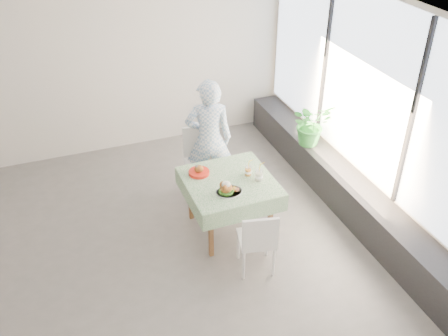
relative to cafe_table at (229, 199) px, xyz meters
name	(u,v)px	position (x,y,z in m)	size (l,w,h in m)	color
floor	(136,248)	(-1.18, 0.06, -0.46)	(6.00, 6.00, 0.00)	#5C5A58
ceiling	(107,16)	(-1.18, 0.06, 2.34)	(6.00, 6.00, 0.00)	white
wall_back	(90,67)	(-1.18, 2.56, 0.94)	(6.00, 0.02, 2.80)	silver
wall_front	(198,327)	(-1.18, -2.44, 0.94)	(6.00, 0.02, 2.80)	silver
wall_right	(364,105)	(1.82, 0.06, 0.94)	(0.02, 5.00, 2.80)	silver
window_pane	(365,86)	(1.79, 0.06, 1.19)	(0.01, 4.80, 2.18)	#D1E0F9
window_ledge	(338,184)	(1.62, 0.06, -0.21)	(0.40, 4.80, 0.50)	black
cafe_table	(229,199)	(0.00, 0.00, 0.00)	(1.05, 1.05, 0.74)	brown
chair_far	(202,175)	(-0.06, 0.85, -0.17)	(0.52, 0.52, 0.96)	white
chair_near	(256,251)	(0.03, -0.76, -0.20)	(0.47, 0.47, 0.83)	white
diner	(209,139)	(0.04, 0.85, 0.39)	(0.62, 0.40, 1.69)	#82A8D0
main_dish	(228,189)	(-0.11, -0.23, 0.33)	(0.31, 0.31, 0.16)	white
juice_cup_orange	(248,171)	(0.25, 0.02, 0.34)	(0.09, 0.09, 0.24)	white
juice_cup_lemonade	(259,176)	(0.33, -0.12, 0.35)	(0.10, 0.10, 0.28)	white
second_dish	(199,171)	(-0.29, 0.26, 0.32)	(0.25, 0.25, 0.12)	red
potted_plant	(311,124)	(1.55, 0.81, 0.35)	(0.56, 0.49, 0.63)	#257028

